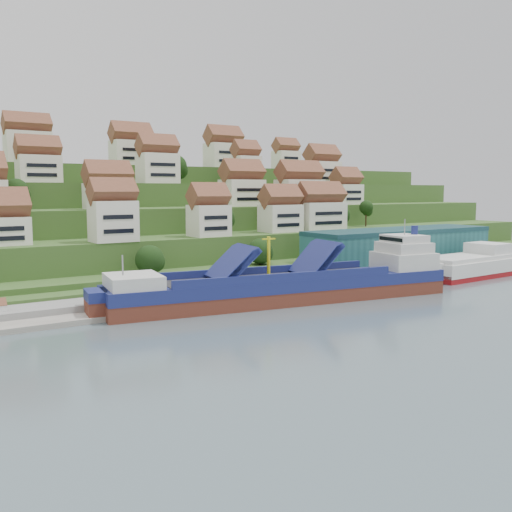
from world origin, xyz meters
TOP-DOWN VIEW (x-y plane):
  - ground at (0.00, 0.00)m, footprint 300.00×300.00m
  - quay at (20.00, 15.00)m, footprint 180.00×14.00m
  - hillside at (0.00, 103.55)m, footprint 260.00×128.00m
  - hillside_village at (-1.53, 62.05)m, footprint 151.22×63.75m
  - hillside_trees at (-2.96, 48.98)m, footprint 140.84×62.27m
  - warehouse at (52.00, 17.00)m, footprint 60.00×15.00m
  - flagpole at (18.11, 10.00)m, footprint 1.28×0.16m
  - cargo_ship at (0.71, -1.06)m, footprint 74.72×23.05m
  - second_ship at (60.99, -0.08)m, footprint 32.74×13.22m

SIDE VIEW (x-z plane):
  - ground at x=0.00m, z-range 0.00..0.00m
  - quay at x=20.00m, z-range 0.00..2.20m
  - second_ship at x=60.99m, z-range -1.86..7.51m
  - cargo_ship at x=0.71m, z-range -5.01..11.31m
  - flagpole at x=18.11m, z-range 2.88..10.88m
  - warehouse at x=52.00m, z-range 2.20..12.20m
  - hillside at x=0.00m, z-range -4.84..26.16m
  - hillside_trees at x=-2.96m, z-range 3.22..33.57m
  - hillside_village at x=-1.53m, z-range 10.26..39.56m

